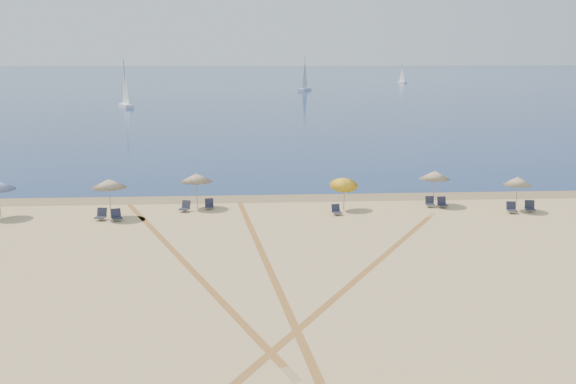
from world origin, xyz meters
name	(u,v)px	position (x,y,z in m)	size (l,w,h in m)	color
ground	(322,344)	(0.00, 0.00, 0.00)	(160.00, 160.00, 0.00)	tan
ocean	(254,79)	(0.00, 225.00, 0.01)	(500.00, 500.00, 0.00)	#0C2151
wet_sand	(285,198)	(0.00, 24.00, 0.00)	(500.00, 500.00, 0.00)	olive
umbrella_1	(109,183)	(-11.41, 18.90, 2.26)	(2.19, 2.19, 2.60)	gray
umbrella_2	(196,178)	(-6.10, 21.23, 2.11)	(2.15, 2.15, 2.45)	gray
umbrella_3	(344,182)	(3.73, 20.06, 1.94)	(1.89, 1.97, 2.52)	gray
umbrella_4	(435,175)	(10.13, 20.99, 2.14)	(2.06, 2.06, 2.48)	gray
umbrella_5	(518,181)	(15.18, 19.14, 2.03)	(1.86, 1.86, 2.37)	gray
chair_1	(101,215)	(-11.92, 18.49, 0.33)	(0.72, 0.81, 0.74)	#1D1F2D
chair_2	(116,216)	(-10.92, 18.22, 0.33)	(0.84, 0.90, 0.74)	#1D1F2D
chair_3	(185,207)	(-6.83, 20.34, 0.32)	(0.82, 0.88, 0.72)	#1D1F2D
chair_4	(209,204)	(-5.27, 20.93, 0.30)	(0.63, 0.72, 0.69)	#1D1F2D
chair_5	(336,210)	(3.09, 18.85, 0.30)	(0.70, 0.77, 0.67)	#1D1F2D
chair_6	(430,202)	(9.78, 20.60, 0.31)	(0.62, 0.72, 0.71)	#1D1F2D
chair_7	(442,203)	(10.56, 20.39, 0.32)	(0.62, 0.72, 0.72)	#1D1F2D
chair_8	(512,208)	(14.68, 18.61, 0.32)	(0.65, 0.74, 0.73)	#1D1F2D
chair_9	(530,207)	(16.02, 18.84, 0.33)	(0.77, 0.85, 0.75)	#1D1F2D
sailboat_0	(125,93)	(-25.24, 101.45, 2.68)	(3.75, 6.05, 8.85)	white
sailboat_1	(402,77)	(47.74, 188.42, 1.97)	(2.31, 4.52, 6.52)	white
sailboat_2	(305,81)	(12.61, 149.58, 2.66)	(3.91, 5.98, 8.80)	white
tire_tracks	(261,264)	(-2.02, 9.25, 0.00)	(46.33, 42.81, 0.00)	tan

